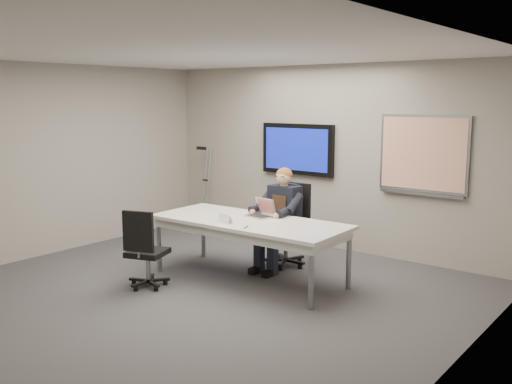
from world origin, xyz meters
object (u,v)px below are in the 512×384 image
Objects in this scene: conference_table at (249,227)px; seated_person at (277,229)px; laptop at (262,212)px; office_chair_far at (288,240)px; office_chair_near at (146,263)px.

seated_person reaches higher than conference_table.
seated_person is 3.84× the size of laptop.
office_chair_far is 3.18× the size of laptop.
laptop is at bearing -140.34° from office_chair_near.
conference_table is at bearing -90.93° from seated_person.
seated_person is (0.01, 0.58, -0.14)m from conference_table.
laptop is at bearing 91.57° from conference_table.
office_chair_near is (-0.79, -1.03, -0.38)m from conference_table.
office_chair_far reaches higher than conference_table.
laptop is (0.78, 1.31, 0.53)m from office_chair_near.
office_chair_near is 1.61m from laptop.
conference_table is 7.14× the size of laptop.
conference_table is at bearing -77.70° from laptop.
office_chair_near is 1.81m from seated_person.
conference_table is 0.59m from seated_person.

